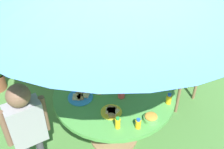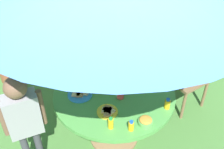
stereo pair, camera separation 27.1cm
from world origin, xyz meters
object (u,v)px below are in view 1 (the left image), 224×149
wooden_chair (181,62)px  plate_mid_right (80,97)px  snack_bowl (151,118)px  plate_near_left (111,112)px  plate_front_edge (117,76)px  juice_bottle_far_right (137,80)px  juice_bottle_center_front (169,99)px  garden_table (114,102)px  cup_near (121,95)px  child_in_pink_shirt (98,40)px  child_in_grey_shirt (26,123)px  juice_bottle_back_edge (99,90)px  juice_bottle_mid_left (138,124)px  juice_bottle_near_right (133,72)px  plate_center_back (91,71)px  dome_tent (164,9)px  juice_bottle_far_left (118,123)px

wooden_chair → plate_mid_right: bearing=-96.2°
snack_bowl → plate_near_left: 0.38m
plate_front_edge → juice_bottle_far_right: size_ratio=1.67×
juice_bottle_center_front → garden_table: bearing=155.4°
plate_mid_right → cup_near: 0.42m
child_in_pink_shirt → plate_mid_right: (-0.28, -1.03, -0.06)m
child_in_grey_shirt → juice_bottle_back_edge: child_in_grey_shirt is taller
juice_bottle_mid_left → wooden_chair: bearing=54.4°
snack_bowl → juice_bottle_near_right: (-0.03, 0.71, 0.02)m
plate_front_edge → plate_center_back: bearing=156.8°
cup_near → snack_bowl: bearing=-58.4°
garden_table → dome_tent: 2.27m
wooden_chair → cup_near: wooden_chair is taller
plate_center_back → juice_bottle_mid_left: size_ratio=2.11×
plate_mid_right → plate_near_left: bearing=-41.3°
juice_bottle_near_right → juice_bottle_center_front: bearing=-61.7°
garden_table → juice_bottle_center_front: 0.60m
wooden_chair → dome_tent: size_ratio=0.45×
dome_tent → plate_center_back: (-1.34, -1.58, -0.02)m
snack_bowl → cup_near: snack_bowl is taller
juice_bottle_far_left → juice_bottle_center_front: juice_bottle_far_left is taller
wooden_chair → plate_mid_right: wooden_chair is taller
plate_near_left → juice_bottle_far_right: 0.52m
child_in_grey_shirt → plate_front_edge: size_ratio=5.83×
dome_tent → snack_bowl: (-0.83, -2.41, 0.00)m
dome_tent → plate_center_back: bearing=-115.9°
garden_table → child_in_grey_shirt: size_ratio=1.07×
wooden_chair → juice_bottle_far_left: 1.57m
dome_tent → juice_bottle_far_right: (-0.85, -1.86, 0.03)m
wooden_chair → snack_bowl: bearing=-66.5°
juice_bottle_far_right → cup_near: 0.28m
garden_table → snack_bowl: bearing=-57.4°
plate_mid_right → cup_near: cup_near is taller
juice_bottle_mid_left → plate_mid_right: bearing=136.9°
plate_front_edge → juice_bottle_far_right: bearing=-38.2°
child_in_pink_shirt → juice_bottle_back_edge: 0.99m
juice_bottle_back_edge → cup_near: 0.24m
juice_bottle_back_edge → snack_bowl: bearing=-45.3°
wooden_chair → plate_near_left: wooden_chair is taller
juice_bottle_near_right → juice_bottle_mid_left: juice_bottle_mid_left is taller
juice_bottle_mid_left → cup_near: size_ratio=1.51×
juice_bottle_mid_left → cup_near: 0.44m
juice_bottle_mid_left → juice_bottle_back_edge: size_ratio=1.03×
wooden_chair → juice_bottle_far_left: size_ratio=7.92×
child_in_pink_shirt → juice_bottle_center_front: size_ratio=10.38×
juice_bottle_back_edge → child_in_grey_shirt: bearing=-151.5°
juice_bottle_far_right → juice_bottle_back_edge: 0.43m
child_in_grey_shirt → cup_near: child_in_grey_shirt is taller
child_in_pink_shirt → plate_near_left: child_in_pink_shirt is taller
juice_bottle_far_left → plate_center_back: bearing=101.9°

